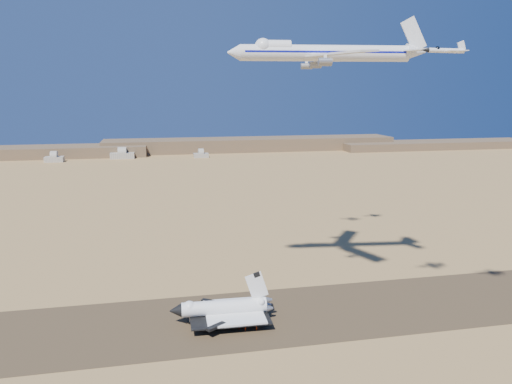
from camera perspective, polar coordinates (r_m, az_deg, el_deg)
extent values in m
plane|color=#A78B4A|center=(194.38, -4.32, -14.46)|extent=(1200.00, 1200.00, 0.00)
cube|color=#4F3927|center=(194.37, -4.32, -14.45)|extent=(600.00, 50.00, 0.06)
cube|color=brown|center=(731.45, -0.54, 5.48)|extent=(420.00, 60.00, 18.00)
cube|color=brown|center=(807.09, 19.88, 5.11)|extent=(300.00, 60.00, 11.00)
cube|color=#ADA799|center=(659.42, -22.05, 3.49)|extent=(22.00, 14.00, 6.50)
cube|color=#ADA799|center=(664.65, -15.03, 4.03)|extent=(30.00, 15.00, 7.50)
cube|color=#ADA799|center=(656.65, -6.31, 4.18)|extent=(19.00, 12.50, 5.50)
cylinder|color=white|center=(191.16, -3.74, -12.99)|extent=(31.18, 6.34, 5.43)
cone|color=black|center=(190.26, -9.17, -13.24)|extent=(4.51, 5.29, 5.16)
sphere|color=white|center=(190.03, -7.62, -12.97)|extent=(5.04, 5.04, 5.04)
cube|color=white|center=(192.50, -2.55, -13.52)|extent=(22.01, 23.89, 0.87)
cube|color=black|center=(192.47, -3.14, -13.68)|extent=(29.77, 24.12, 0.48)
cube|color=white|center=(189.82, 0.08, -10.66)|extent=(9.01, 0.94, 11.17)
cylinder|color=gray|center=(192.16, -7.58, -14.34)|extent=(0.35, 0.35, 3.10)
cylinder|color=black|center=(192.61, -7.57, -14.61)|extent=(1.08, 0.47, 1.07)
cylinder|color=gray|center=(189.28, -1.74, -14.66)|extent=(0.35, 0.35, 3.10)
cylinder|color=black|center=(189.73, -1.74, -14.93)|extent=(1.08, 0.47, 1.07)
cylinder|color=gray|center=(197.95, -2.16, -13.44)|extent=(0.35, 0.35, 3.10)
cylinder|color=black|center=(198.38, -2.16, -13.71)|extent=(1.08, 0.47, 1.07)
cylinder|color=white|center=(200.36, 7.90, 15.45)|extent=(65.68, 13.61, 6.16)
cone|color=white|center=(195.60, -2.56, 15.64)|extent=(5.48, 6.67, 6.16)
sphere|color=white|center=(196.61, 0.79, 16.28)|extent=(6.35, 6.35, 6.35)
cube|color=white|center=(185.81, 9.60, 15.37)|extent=(18.60, 30.02, 0.67)
cube|color=white|center=(215.68, 7.46, 14.86)|extent=(23.50, 28.67, 0.67)
cube|color=white|center=(205.05, 18.14, 15.18)|extent=(9.06, 11.81, 0.48)
cube|color=white|center=(216.61, 16.80, 15.03)|extent=(10.55, 11.65, 0.48)
cube|color=white|center=(211.37, 17.56, 16.79)|extent=(10.97, 1.93, 13.75)
cylinder|color=gray|center=(191.25, 7.89, 14.43)|extent=(5.06, 3.04, 2.50)
cylinder|color=gray|center=(182.40, 7.91, 14.58)|extent=(5.06, 3.04, 2.50)
cylinder|color=gray|center=(208.14, 6.79, 14.21)|extent=(5.06, 3.04, 2.50)
cylinder|color=gray|center=(216.25, 5.79, 14.12)|extent=(5.06, 3.04, 2.50)
imported|color=#E53E0D|center=(186.37, 0.05, -15.28)|extent=(0.67, 0.80, 1.87)
imported|color=#E53E0D|center=(186.04, -1.22, -15.35)|extent=(0.96, 0.99, 1.80)
imported|color=#E53E0D|center=(187.23, -1.92, -15.18)|extent=(1.14, 0.93, 1.73)
cylinder|color=white|center=(175.91, 20.90, 14.86)|extent=(12.91, 2.17, 1.50)
cone|color=black|center=(171.62, 18.73, 15.11)|extent=(2.85, 1.54, 1.39)
sphere|color=black|center=(174.13, 20.02, 15.14)|extent=(1.50, 1.50, 1.50)
cube|color=white|center=(176.51, 21.19, 14.76)|extent=(4.19, 8.75, 0.27)
cube|color=white|center=(179.03, 22.35, 14.69)|extent=(2.63, 5.47, 0.21)
cube|color=white|center=(179.27, 22.44, 15.16)|extent=(3.25, 0.44, 3.62)
cylinder|color=white|center=(256.51, 8.43, 15.31)|extent=(10.99, 4.29, 1.29)
cone|color=black|center=(256.15, 6.89, 15.35)|extent=(2.64, 1.81, 1.20)
sphere|color=black|center=(256.37, 7.79, 15.43)|extent=(1.29, 1.29, 1.29)
cube|color=white|center=(256.56, 8.64, 15.26)|extent=(5.14, 7.98, 0.23)
cube|color=white|center=(256.87, 9.49, 15.27)|extent=(3.22, 4.99, 0.18)
cube|color=white|center=(256.98, 9.54, 15.56)|extent=(2.75, 0.99, 3.12)
cylinder|color=white|center=(269.87, 11.94, 14.61)|extent=(11.01, 1.48, 1.28)
cone|color=black|center=(267.44, 10.59, 14.69)|extent=(2.40, 1.23, 1.19)
sphere|color=black|center=(268.87, 11.38, 14.74)|extent=(1.28, 1.28, 1.28)
cube|color=white|center=(270.21, 12.12, 14.56)|extent=(3.33, 7.38, 0.23)
cube|color=white|center=(271.64, 12.86, 14.55)|extent=(2.09, 4.61, 0.18)
cube|color=white|center=(271.79, 12.91, 14.82)|extent=(2.77, 0.28, 3.10)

